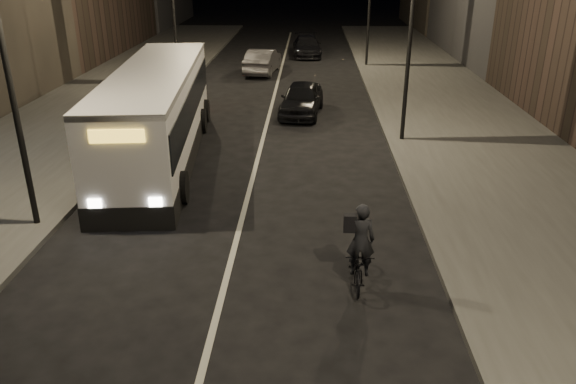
# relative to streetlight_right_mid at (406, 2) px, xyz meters

# --- Properties ---
(ground) EXTENTS (180.00, 180.00, 0.00)m
(ground) POSITION_rel_streetlight_right_mid_xyz_m (-5.33, -12.00, -5.36)
(ground) COLOR black
(ground) RESTS_ON ground
(sidewalk_right) EXTENTS (7.00, 70.00, 0.16)m
(sidewalk_right) POSITION_rel_streetlight_right_mid_xyz_m (3.17, 2.00, -5.28)
(sidewalk_right) COLOR #373734
(sidewalk_right) RESTS_ON ground
(sidewalk_left) EXTENTS (7.00, 70.00, 0.16)m
(sidewalk_left) POSITION_rel_streetlight_right_mid_xyz_m (-13.83, 2.00, -5.28)
(sidewalk_left) COLOR #373734
(sidewalk_left) RESTS_ON ground
(streetlight_right_mid) EXTENTS (1.20, 0.44, 8.12)m
(streetlight_right_mid) POSITION_rel_streetlight_right_mid_xyz_m (0.00, 0.00, 0.00)
(streetlight_right_mid) COLOR black
(streetlight_right_mid) RESTS_ON sidewalk_right
(streetlight_left_near) EXTENTS (1.20, 0.44, 8.12)m
(streetlight_left_near) POSITION_rel_streetlight_right_mid_xyz_m (-10.66, -8.00, 0.00)
(streetlight_left_near) COLOR black
(streetlight_left_near) RESTS_ON sidewalk_left
(city_bus) EXTENTS (3.74, 12.30, 3.27)m
(city_bus) POSITION_rel_streetlight_right_mid_xyz_m (-8.93, -2.09, -3.58)
(city_bus) COLOR white
(city_bus) RESTS_ON ground
(cyclist_on_bicycle) EXTENTS (0.70, 1.83, 2.09)m
(cyclist_on_bicycle) POSITION_rel_streetlight_right_mid_xyz_m (-2.27, -10.53, -4.67)
(cyclist_on_bicycle) COLOR black
(cyclist_on_bicycle) RESTS_ON ground
(car_near) EXTENTS (2.27, 4.55, 1.49)m
(car_near) POSITION_rel_streetlight_right_mid_xyz_m (-3.82, 4.06, -4.62)
(car_near) COLOR black
(car_near) RESTS_ON ground
(car_mid) EXTENTS (2.12, 4.75, 1.51)m
(car_mid) POSITION_rel_streetlight_right_mid_xyz_m (-6.41, 13.68, -4.60)
(car_mid) COLOR #3D3D40
(car_mid) RESTS_ON ground
(car_far) EXTENTS (2.20, 4.93, 1.40)m
(car_far) POSITION_rel_streetlight_right_mid_xyz_m (-3.71, 20.16, -4.66)
(car_far) COLOR black
(car_far) RESTS_ON ground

